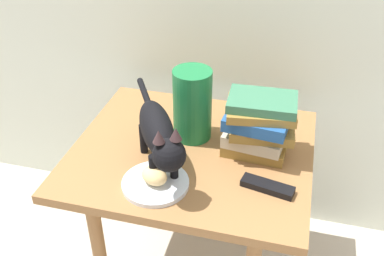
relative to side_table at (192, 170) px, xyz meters
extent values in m
cube|color=olive|center=(0.00, 0.00, 0.07)|extent=(0.75, 0.65, 0.03)
cylinder|color=olive|center=(-0.24, 0.24, -0.23)|extent=(0.04, 0.04, 0.58)
cylinder|color=olive|center=(0.24, 0.24, -0.23)|extent=(0.04, 0.04, 0.58)
cylinder|color=silver|center=(-0.06, -0.20, 0.09)|extent=(0.19, 0.19, 0.01)
ellipsoid|color=#E0BC7A|center=(-0.06, -0.20, 0.13)|extent=(0.10, 0.09, 0.05)
cylinder|color=black|center=(-0.01, -0.16, 0.14)|extent=(0.02, 0.02, 0.10)
cylinder|color=black|center=(-0.06, -0.19, 0.14)|extent=(0.02, 0.02, 0.10)
cylinder|color=black|center=(-0.09, -0.02, 0.14)|extent=(0.02, 0.02, 0.10)
cylinder|color=black|center=(-0.14, -0.05, 0.14)|extent=(0.02, 0.02, 0.10)
ellipsoid|color=black|center=(-0.08, -0.10, 0.22)|extent=(0.21, 0.27, 0.11)
sphere|color=black|center=(0.00, -0.23, 0.23)|extent=(0.09, 0.09, 0.09)
cone|color=#332224|center=(0.02, -0.22, 0.30)|extent=(0.03, 0.03, 0.03)
cone|color=#332224|center=(-0.02, -0.25, 0.30)|extent=(0.03, 0.03, 0.03)
cylinder|color=black|center=(-0.18, 0.07, 0.23)|extent=(0.10, 0.15, 0.02)
cube|color=olive|center=(0.19, 0.04, 0.10)|extent=(0.20, 0.15, 0.04)
cube|color=#BCB299|center=(0.19, 0.04, 0.14)|extent=(0.20, 0.17, 0.04)
cube|color=olive|center=(0.21, 0.04, 0.18)|extent=(0.20, 0.16, 0.03)
cube|color=#1E4C8C|center=(0.20, 0.03, 0.21)|extent=(0.20, 0.17, 0.04)
cube|color=olive|center=(0.20, 0.03, 0.24)|extent=(0.22, 0.18, 0.03)
cube|color=#336B4C|center=(0.20, 0.04, 0.27)|extent=(0.21, 0.15, 0.03)
cylinder|color=#196B38|center=(-0.02, 0.07, 0.21)|extent=(0.12, 0.12, 0.24)
cube|color=black|center=(0.25, -0.13, 0.10)|extent=(0.16, 0.07, 0.02)
camera|label=1|loc=(0.29, -1.11, 0.93)|focal=41.79mm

